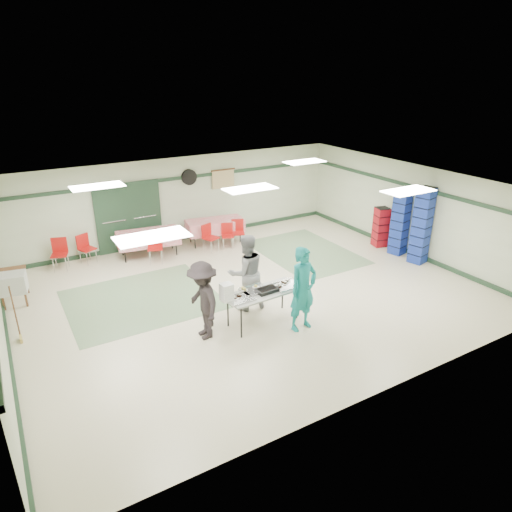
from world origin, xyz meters
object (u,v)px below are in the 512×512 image
volunteer_teal (303,289)px  crate_stack_blue_b (400,224)px  chair_b (209,235)px  broom (15,312)px  dining_table_b (148,237)px  crate_stack_blue_a (422,226)px  serving_table (263,293)px  volunteer_dark (203,301)px  printer_table (12,277)px  volunteer_grey (246,272)px  dining_table_a (215,226)px  chair_a (227,233)px  chair_d (155,244)px  chair_loose_a (85,246)px  crate_stack_red (381,227)px  office_printer (13,283)px  chair_c (238,230)px  chair_loose_b (60,250)px

volunteer_teal → crate_stack_blue_b: bearing=15.8°
chair_b → broom: (-5.53, -2.59, 0.14)m
dining_table_b → crate_stack_blue_a: crate_stack_blue_a is taller
serving_table → volunteer_dark: bearing=171.8°
volunteer_teal → printer_table: size_ratio=1.89×
volunteer_grey → dining_table_a: size_ratio=0.96×
serving_table → chair_a: size_ratio=2.24×
chair_d → chair_loose_a: bearing=171.9°
crate_stack_red → volunteer_dark: bearing=-163.7°
volunteer_dark → office_printer: size_ratio=3.20×
dining_table_b → office_printer: bearing=-139.9°
volunteer_teal → volunteer_dark: (-1.97, 0.75, -0.09)m
dining_table_a → crate_stack_blue_b: crate_stack_blue_b is taller
chair_c → volunteer_grey: bearing=-93.1°
volunteer_teal → dining_table_b: bearing=98.8°
volunteer_dark → crate_stack_red: volunteer_dark is taller
volunteer_grey → chair_a: volunteer_grey is taller
chair_loose_a → printer_table: 2.57m
chair_d → crate_stack_blue_a: (6.55, -3.89, 0.56)m
dining_table_a → dining_table_b: size_ratio=1.00×
volunteer_dark → dining_table_a: bearing=154.8°
serving_table → chair_d: chair_d is taller
volunteer_grey → crate_stack_red: bearing=-161.2°
broom → chair_b: bearing=35.2°
dining_table_a → crate_stack_blue_a: size_ratio=0.85×
volunteer_dark → chair_loose_b: 5.64m
crate_stack_red → broom: size_ratio=0.99×
broom → printer_table: bearing=97.7°
dining_table_b → printer_table: size_ratio=1.93×
chair_c → crate_stack_red: bearing=-9.2°
chair_loose_a → chair_loose_b: bearing=163.8°
chair_d → crate_stack_red: 6.96m
chair_loose_b → crate_stack_red: 9.57m
printer_table → crate_stack_blue_b: bearing=-6.2°
volunteer_grey → volunteer_dark: (-1.37, -0.64, -0.07)m
chair_loose_a → chair_loose_b: 0.71m
chair_loose_b → chair_a: bearing=8.3°
chair_loose_b → office_printer: office_printer is taller
volunteer_dark → crate_stack_red: size_ratio=1.35×
dining_table_a → volunteer_teal: bearing=-87.7°
chair_c → dining_table_b: bearing=-169.6°
crate_stack_red → chair_loose_b: bearing=160.4°
dining_table_b → crate_stack_red: bearing=-16.0°
chair_d → crate_stack_blue_a: crate_stack_blue_a is taller
crate_stack_blue_b → office_printer: (-10.30, 1.33, 0.02)m
dining_table_b → chair_a: size_ratio=2.45×
volunteer_dark → broom: volunteer_dark is taller
volunteer_dark → chair_a: size_ratio=2.19×
serving_table → volunteer_dark: volunteer_dark is taller
chair_d → crate_stack_blue_a: 7.64m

